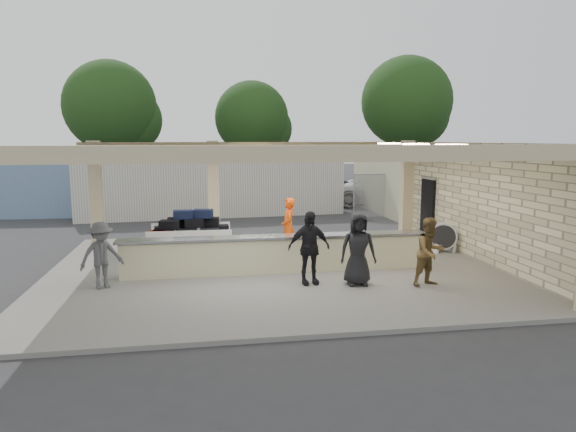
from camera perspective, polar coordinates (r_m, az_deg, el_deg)
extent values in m
plane|color=#2C2C2F|center=(14.26, -1.58, -6.10)|extent=(120.00, 120.00, 0.00)
cube|color=slate|center=(14.24, -1.58, -5.90)|extent=(12.00, 10.00, 0.10)
cube|color=tan|center=(13.79, -1.64, 8.11)|extent=(12.00, 10.00, 0.02)
cube|color=beige|center=(15.90, 20.35, 1.32)|extent=(0.02, 10.00, 3.50)
cube|color=black|center=(18.76, 15.24, 0.73)|extent=(0.10, 0.95, 2.10)
cube|color=tan|center=(18.51, -3.70, 7.28)|extent=(12.00, 0.50, 0.60)
cube|color=tan|center=(9.02, 2.69, 6.93)|extent=(12.00, 0.30, 0.30)
cube|color=tan|center=(18.84, -20.55, 2.51)|extent=(0.40, 0.40, 3.50)
cube|color=tan|center=(18.50, -8.28, 2.86)|extent=(0.40, 0.40, 3.50)
cube|color=tan|center=(20.09, 13.04, 3.18)|extent=(0.40, 0.40, 3.50)
cube|color=white|center=(18.27, -3.60, 6.26)|extent=(1.30, 0.12, 0.06)
cube|color=#FFEABF|center=(16.20, 11.16, 7.92)|extent=(0.55, 0.55, 0.04)
cube|color=#FFEABF|center=(14.35, 14.00, 7.76)|extent=(0.55, 0.55, 0.04)
cube|color=#FFEABF|center=(12.54, 17.68, 7.54)|extent=(0.55, 0.55, 0.04)
cube|color=beige|center=(13.64, -1.29, -4.39)|extent=(8.00, 0.50, 0.90)
cube|color=#B7B7BC|center=(13.54, -1.30, -2.32)|extent=(8.20, 0.58, 0.06)
cube|color=silver|center=(15.63, -10.80, -2.38)|extent=(2.45, 1.50, 0.12)
cylinder|color=black|center=(15.26, -14.48, -4.26)|extent=(0.12, 0.39, 0.39)
cylinder|color=black|center=(16.29, -14.10, -3.43)|extent=(0.12, 0.39, 0.39)
cylinder|color=black|center=(15.18, -7.17, -4.12)|extent=(0.12, 0.39, 0.39)
cylinder|color=black|center=(16.22, -7.26, -3.30)|extent=(0.12, 0.39, 0.39)
cube|color=silver|center=(16.31, -10.72, -1.24)|extent=(2.42, 0.09, 0.29)
cube|color=silver|center=(14.88, -10.92, -2.18)|extent=(2.42, 0.09, 0.29)
cube|color=black|center=(15.36, -13.75, -1.97)|extent=(0.57, 0.38, 0.25)
cube|color=black|center=(15.31, -11.22, -1.92)|extent=(0.57, 0.38, 0.25)
cube|color=black|center=(15.30, -8.68, -1.87)|extent=(0.57, 0.38, 0.25)
cube|color=black|center=(15.93, -13.56, -1.59)|extent=(0.57, 0.38, 0.25)
cube|color=black|center=(15.89, -11.13, -1.54)|extent=(0.57, 0.38, 0.25)
cube|color=black|center=(15.87, -8.68, -1.49)|extent=(0.57, 0.38, 0.25)
cube|color=black|center=(15.40, -13.03, -0.93)|extent=(0.57, 0.38, 0.25)
cube|color=black|center=(15.55, -10.49, -0.76)|extent=(0.57, 0.38, 0.25)
cube|color=black|center=(15.73, -8.70, -0.61)|extent=(0.57, 0.38, 0.25)
cube|color=black|center=(15.86, -12.20, -0.63)|extent=(0.57, 0.38, 0.25)
cube|color=black|center=(15.52, -11.58, 0.17)|extent=(0.57, 0.38, 0.25)
cube|color=black|center=(15.60, -9.44, 0.26)|extent=(0.57, 0.38, 0.25)
cube|color=#590F0C|center=(15.28, -14.14, -2.04)|extent=(0.57, 0.38, 0.25)
cube|color=black|center=(15.87, -7.63, -1.47)|extent=(0.57, 0.38, 0.25)
cylinder|color=silver|center=(16.74, 16.88, -2.14)|extent=(0.87, 0.60, 0.83)
cylinder|color=black|center=(16.74, 16.88, -2.14)|extent=(0.80, 0.60, 0.74)
cube|color=silver|center=(16.69, 15.97, -3.42)|extent=(0.06, 0.46, 0.28)
cube|color=silver|center=(16.94, 17.66, -3.32)|extent=(0.06, 0.46, 0.28)
imported|color=#EB490C|center=(15.35, 0.04, -1.27)|extent=(0.39, 0.67, 1.77)
imported|color=brown|center=(12.77, 15.50, -3.86)|extent=(0.87, 0.56, 1.65)
imported|color=black|center=(12.44, 2.34, -3.54)|extent=(1.09, 0.49, 1.80)
imported|color=#47474B|center=(12.87, -20.02, -4.12)|extent=(1.07, 0.82, 1.59)
imported|color=black|center=(12.48, 7.78, -3.65)|extent=(0.89, 0.43, 1.77)
imported|color=white|center=(28.55, 10.67, 2.74)|extent=(5.97, 3.84, 1.58)
imported|color=white|center=(31.63, 17.43, 2.78)|extent=(4.33, 3.05, 1.28)
imported|color=black|center=(29.58, 6.37, 2.73)|extent=(3.85, 1.47, 1.27)
cube|color=silver|center=(24.71, -8.31, 3.18)|extent=(12.47, 3.51, 2.66)
cylinder|color=gray|center=(23.83, 7.32, 2.21)|extent=(0.06, 0.06, 2.00)
cylinder|color=gray|center=(24.49, 11.81, 2.26)|extent=(0.06, 0.06, 2.00)
cylinder|color=gray|center=(25.29, 16.04, 2.30)|extent=(0.06, 0.06, 2.00)
cylinder|color=gray|center=(26.21, 19.99, 2.33)|extent=(0.06, 0.06, 2.00)
cylinder|color=gray|center=(27.25, 23.65, 2.35)|extent=(0.06, 0.06, 2.00)
cylinder|color=gray|center=(28.40, 27.03, 2.35)|extent=(0.06, 0.06, 2.00)
cube|color=gray|center=(26.21, 19.99, 2.33)|extent=(12.00, 0.02, 2.00)
cylinder|color=gray|center=(26.13, 20.10, 4.51)|extent=(12.00, 0.05, 0.05)
cylinder|color=#382619|center=(38.17, -18.89, 6.06)|extent=(0.70, 0.70, 4.50)
sphere|color=black|center=(38.21, -19.15, 11.45)|extent=(6.30, 6.30, 6.30)
sphere|color=black|center=(38.59, -17.16, 10.17)|extent=(4.50, 4.50, 4.50)
cylinder|color=#382619|center=(39.88, -4.00, 6.22)|extent=(0.70, 0.70, 4.00)
sphere|color=black|center=(39.88, -4.04, 10.82)|extent=(5.60, 5.60, 5.60)
sphere|color=black|center=(40.59, -2.41, 9.66)|extent=(4.00, 4.00, 4.00)
cylinder|color=#382619|center=(41.82, 12.85, 6.82)|extent=(0.70, 0.70, 5.00)
sphere|color=black|center=(41.91, 13.04, 12.29)|extent=(7.00, 7.00, 7.00)
sphere|color=black|center=(42.87, 14.19, 10.83)|extent=(5.00, 5.00, 5.00)
cube|color=#C0BE98|center=(26.35, 16.14, 3.85)|extent=(6.00, 8.00, 3.20)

